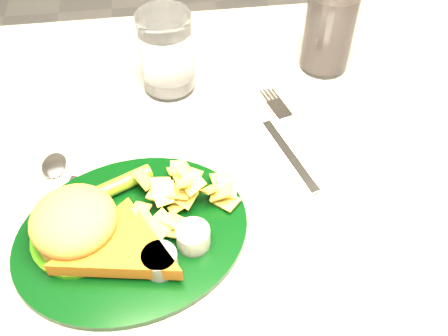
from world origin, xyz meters
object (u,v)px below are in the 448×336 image
Objects in this scene: table at (200,295)px; water_glass at (167,53)px; cola_glass at (329,28)px; dinner_plate at (129,220)px; fork_napkin at (287,149)px.

table is 0.47m from water_glass.
cola_glass is at bearing 38.99° from table.
dinner_plate reaches higher than table.
fork_napkin is at bearing 12.56° from dinner_plate.
dinner_plate is 0.45m from cola_glass.
cola_glass is 0.23m from fork_napkin.
table is 8.19× the size of cola_glass.
dinner_plate reaches higher than fork_napkin.
fork_napkin is at bearing 2.26° from table.
table is at bearing 38.23° from dinner_plate.
water_glass is at bearing 62.67° from dinner_plate.
fork_napkin is (0.14, 0.01, 0.38)m from table.
water_glass reaches higher than table.
dinner_plate is 2.22× the size of water_glass.
dinner_plate is (-0.08, -0.11, 0.41)m from table.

